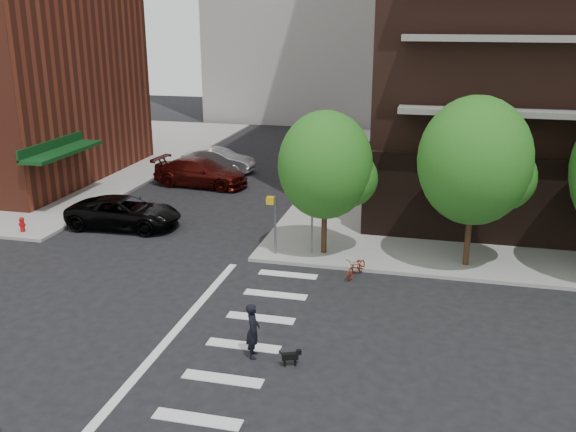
{
  "coord_description": "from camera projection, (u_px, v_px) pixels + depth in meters",
  "views": [
    {
      "loc": [
        8.7,
        -17.37,
        10.11
      ],
      "look_at": [
        3.0,
        6.0,
        2.5
      ],
      "focal_mm": 40.0,
      "sensor_mm": 36.0,
      "label": 1
    }
  ],
  "objects": [
    {
      "name": "parked_car_silver",
      "position": [
        219.0,
        160.0,
        42.67
      ],
      "size": [
        1.85,
        4.82,
        1.57
      ],
      "primitive_type": "imported",
      "rotation": [
        0.0,
        0.0,
        1.53
      ],
      "color": "#AAADB2",
      "rests_on": "ground"
    },
    {
      "name": "parked_car_maroon",
      "position": [
        201.0,
        172.0,
        39.1
      ],
      "size": [
        2.93,
        6.06,
        1.7
      ],
      "primitive_type": "imported",
      "rotation": [
        0.0,
        0.0,
        1.48
      ],
      "color": "#420D09",
      "rests_on": "ground"
    },
    {
      "name": "dog",
      "position": [
        291.0,
        356.0,
        19.19
      ],
      "size": [
        0.6,
        0.35,
        0.5
      ],
      "rotation": [
        0.0,
        0.0,
        0.38
      ],
      "color": "black",
      "rests_on": "ground"
    },
    {
      "name": "parked_car_black",
      "position": [
        124.0,
        213.0,
        31.49
      ],
      "size": [
        2.75,
        5.63,
        1.54
      ],
      "primitive_type": "imported",
      "rotation": [
        0.0,
        0.0,
        1.61
      ],
      "color": "black",
      "rests_on": "ground"
    },
    {
      "name": "fire_hydrant",
      "position": [
        22.0,
        224.0,
        30.53
      ],
      "size": [
        0.24,
        0.24,
        0.73
      ],
      "color": "#A50C0C",
      "rests_on": "sidewalk_nw"
    },
    {
      "name": "pedestrian_signal",
      "position": [
        283.0,
        216.0,
        27.36
      ],
      "size": [
        2.18,
        0.67,
        2.6
      ],
      "color": "slate",
      "rests_on": "sidewalk_ne"
    },
    {
      "name": "dog_walker",
      "position": [
        253.0,
        330.0,
        19.54
      ],
      "size": [
        0.72,
        0.55,
        1.77
      ],
      "primitive_type": "imported",
      "rotation": [
        0.0,
        0.0,
        1.79
      ],
      "color": "black",
      "rests_on": "ground"
    },
    {
      "name": "tree_b",
      "position": [
        475.0,
        161.0,
        25.35
      ],
      "size": [
        4.5,
        4.5,
        6.65
      ],
      "color": "#301E11",
      "rests_on": "sidewalk_ne"
    },
    {
      "name": "crosswalk",
      "position": [
        220.0,
        343.0,
        20.6
      ],
      "size": [
        3.85,
        13.0,
        0.01
      ],
      "color": "silver",
      "rests_on": "ground"
    },
    {
      "name": "scooter",
      "position": [
        356.0,
        267.0,
        25.71
      ],
      "size": [
        1.0,
        1.64,
        0.81
      ],
      "primitive_type": "imported",
      "rotation": [
        0.0,
        0.0,
        -0.32
      ],
      "color": "maroon",
      "rests_on": "ground"
    },
    {
      "name": "ground",
      "position": [
        156.0,
        335.0,
        21.1
      ],
      "size": [
        120.0,
        120.0,
        0.0
      ],
      "primitive_type": "plane",
      "color": "black",
      "rests_on": "ground"
    },
    {
      "name": "tree_a",
      "position": [
        325.0,
        165.0,
        26.85
      ],
      "size": [
        4.0,
        4.0,
        5.9
      ],
      "color": "#301E11",
      "rests_on": "sidewalk_ne"
    }
  ]
}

